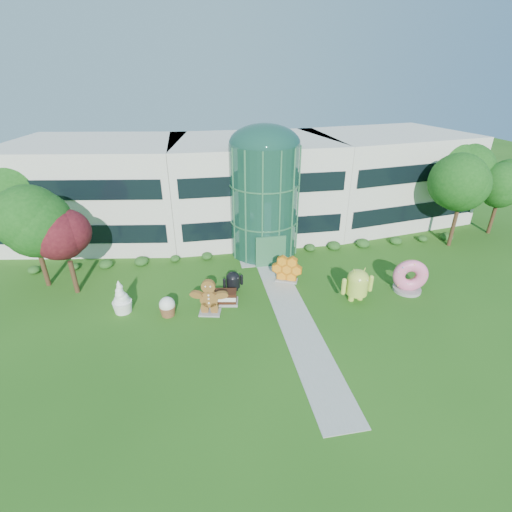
{
  "coord_description": "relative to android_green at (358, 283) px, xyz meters",
  "views": [
    {
      "loc": [
        -6.34,
        -18.78,
        15.3
      ],
      "look_at": [
        -1.81,
        6.0,
        2.6
      ],
      "focal_mm": 26.0,
      "sensor_mm": 36.0,
      "label": 1
    }
  ],
  "objects": [
    {
      "name": "atrium",
      "position": [
        -5.09,
        9.34,
        3.45
      ],
      "size": [
        6.0,
        6.0,
        9.8
      ],
      "primitive_type": "cylinder",
      "color": "#194738",
      "rests_on": "ground"
    },
    {
      "name": "android_green",
      "position": [
        0.0,
        0.0,
        0.0
      ],
      "size": [
        2.6,
        1.78,
        2.9
      ],
      "primitive_type": null,
      "rotation": [
        0.0,
        0.0,
        0.03
      ],
      "color": "#B2CE42",
      "rests_on": "ground"
    },
    {
      "name": "honeycomb",
      "position": [
        -4.34,
        3.58,
        -0.44
      ],
      "size": [
        2.71,
        1.88,
        2.01
      ],
      "primitive_type": null,
      "rotation": [
        0.0,
        0.0,
        -0.42
      ],
      "color": "orange",
      "rests_on": "ground"
    },
    {
      "name": "android_black",
      "position": [
        -8.78,
        2.81,
        -0.48
      ],
      "size": [
        1.93,
        1.52,
        1.93
      ],
      "primitive_type": null,
      "rotation": [
        0.0,
        0.0,
        0.25
      ],
      "color": "black",
      "rests_on": "ground"
    },
    {
      "name": "tree_red",
      "position": [
        -20.59,
        4.84,
        1.55
      ],
      "size": [
        4.0,
        4.0,
        6.0
      ],
      "primitive_type": null,
      "color": "#3F0C14",
      "rests_on": "ground"
    },
    {
      "name": "cupcake",
      "position": [
        -13.64,
        0.54,
        -0.74
      ],
      "size": [
        1.22,
        1.22,
        1.41
      ],
      "primitive_type": null,
      "rotation": [
        0.0,
        0.0,
        0.04
      ],
      "color": "white",
      "rests_on": "ground"
    },
    {
      "name": "ice_cream_sandwich",
      "position": [
        -9.77,
        1.3,
        -0.95
      ],
      "size": [
        2.41,
        1.5,
        1.0
      ],
      "primitive_type": null,
      "rotation": [
        0.0,
        0.0,
        -0.18
      ],
      "color": "black",
      "rests_on": "ground"
    },
    {
      "name": "ground",
      "position": [
        -5.09,
        -2.66,
        -1.45
      ],
      "size": [
        140.0,
        140.0,
        0.0
      ],
      "primitive_type": "plane",
      "color": "#215114",
      "rests_on": "ground"
    },
    {
      "name": "froyo",
      "position": [
        -16.76,
        1.53,
        -0.21
      ],
      "size": [
        1.79,
        1.79,
        2.48
      ],
      "primitive_type": null,
      "rotation": [
        0.0,
        0.0,
        -0.28
      ],
      "color": "white",
      "rests_on": "ground"
    },
    {
      "name": "gingerbread",
      "position": [
        -10.76,
        0.22,
        -0.09
      ],
      "size": [
        3.12,
        1.75,
        2.71
      ],
      "primitive_type": null,
      "rotation": [
        0.0,
        0.0,
        -0.22
      ],
      "color": "brown",
      "rests_on": "ground"
    },
    {
      "name": "donut",
      "position": [
        4.43,
        0.47,
        -0.09
      ],
      "size": [
        2.87,
        1.92,
        2.73
      ],
      "primitive_type": null,
      "rotation": [
        0.0,
        0.0,
        -0.28
      ],
      "color": "#DA5385",
      "rests_on": "ground"
    },
    {
      "name": "building",
      "position": [
        -5.09,
        15.34,
        3.2
      ],
      "size": [
        46.0,
        15.0,
        9.3
      ],
      "primitive_type": null,
      "color": "beige",
      "rests_on": "ground"
    },
    {
      "name": "walkway",
      "position": [
        -5.09,
        -0.66,
        -1.43
      ],
      "size": [
        2.4,
        20.0,
        0.04
      ],
      "primitive_type": "cube",
      "color": "#9E9E93",
      "rests_on": "ground"
    },
    {
      "name": "trees_backdrop",
      "position": [
        -5.09,
        10.34,
        2.75
      ],
      "size": [
        52.0,
        8.0,
        8.4
      ],
      "primitive_type": null,
      "color": "#124711",
      "rests_on": "ground"
    }
  ]
}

